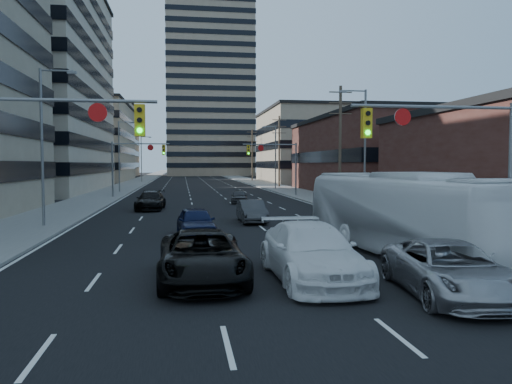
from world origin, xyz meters
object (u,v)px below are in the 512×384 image
object	(u,v)px
black_pickup	(202,257)
white_van	(311,252)
sedan_blue	(196,222)
silver_suv	(450,269)
transit_bus	(401,213)

from	to	relation	value
black_pickup	white_van	xyz separation A→B (m)	(3.39, -0.29, 0.10)
black_pickup	sedan_blue	world-z (taller)	black_pickup
silver_suv	sedan_blue	bearing A→B (deg)	124.60
white_van	silver_suv	bearing A→B (deg)	-37.30
black_pickup	sedan_blue	distance (m)	9.54
sedan_blue	transit_bus	bearing A→B (deg)	-41.06
white_van	transit_bus	bearing A→B (deg)	37.89
white_van	silver_suv	size ratio (longest dim) A/B	1.12
silver_suv	black_pickup	bearing A→B (deg)	164.28
black_pickup	silver_suv	world-z (taller)	black_pickup
white_van	transit_bus	xyz separation A→B (m)	(4.70, 3.79, 0.78)
transit_bus	sedan_blue	size ratio (longest dim) A/B	2.72
silver_suv	white_van	bearing A→B (deg)	150.04
black_pickup	silver_suv	size ratio (longest dim) A/B	1.04
black_pickup	transit_bus	distance (m)	8.85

